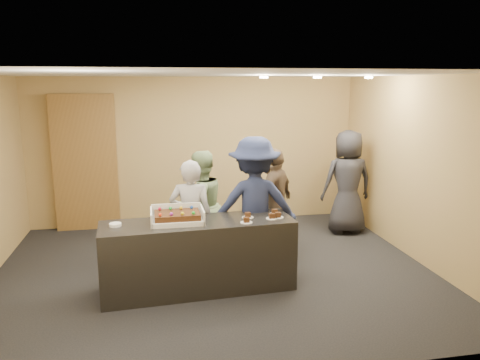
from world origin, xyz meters
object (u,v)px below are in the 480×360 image
(person_brown_extra, at_px, (275,202))
(person_navy_man, at_px, (254,206))
(serving_counter, at_px, (198,256))
(person_sage_man, at_px, (200,206))
(person_server_grey, at_px, (191,219))
(cake_box, at_px, (177,219))
(sheet_cake, at_px, (177,215))
(person_dark_suit, at_px, (347,182))
(storage_cabinet, at_px, (85,163))
(plate_stack, at_px, (115,225))

(person_brown_extra, bearing_deg, person_navy_man, 1.56)
(serving_counter, relative_size, person_sage_man, 1.47)
(serving_counter, distance_m, person_server_grey, 0.57)
(cake_box, bearing_deg, sheet_cake, -90.87)
(person_navy_man, bearing_deg, person_server_grey, 4.78)
(person_brown_extra, relative_size, person_dark_suit, 0.91)
(serving_counter, height_order, person_navy_man, person_navy_man)
(cake_box, height_order, person_navy_man, person_navy_man)
(serving_counter, xyz_separation_m, person_dark_suit, (2.79, 1.86, 0.46))
(storage_cabinet, relative_size, cake_box, 3.73)
(serving_counter, distance_m, person_sage_man, 1.13)
(person_navy_man, xyz_separation_m, person_dark_suit, (1.97, 1.41, -0.04))
(storage_cabinet, height_order, plate_stack, storage_cabinet)
(sheet_cake, distance_m, person_navy_man, 1.16)
(plate_stack, bearing_deg, person_dark_suit, 26.24)
(cake_box, distance_m, sheet_cake, 0.06)
(serving_counter, distance_m, person_brown_extra, 1.68)
(person_sage_man, bearing_deg, person_navy_man, 106.69)
(sheet_cake, relative_size, person_navy_man, 0.29)
(plate_stack, distance_m, person_navy_man, 1.87)
(serving_counter, distance_m, cake_box, 0.56)
(person_server_grey, relative_size, person_dark_suit, 0.89)
(person_navy_man, bearing_deg, person_dark_suit, -139.65)
(plate_stack, bearing_deg, person_navy_man, 14.10)
(plate_stack, distance_m, person_sage_man, 1.56)
(person_server_grey, xyz_separation_m, person_dark_suit, (2.84, 1.41, 0.10))
(person_navy_man, bearing_deg, cake_box, 26.46)
(sheet_cake, bearing_deg, person_dark_suit, 31.43)
(serving_counter, relative_size, plate_stack, 16.65)
(serving_counter, bearing_deg, person_navy_man, 25.15)
(serving_counter, distance_m, person_dark_suit, 3.39)
(storage_cabinet, relative_size, person_dark_suit, 1.33)
(serving_counter, height_order, plate_stack, plate_stack)
(serving_counter, height_order, sheet_cake, sheet_cake)
(serving_counter, bearing_deg, person_dark_suit, 30.07)
(serving_counter, xyz_separation_m, cake_box, (-0.25, 0.02, 0.49))
(person_dark_suit, bearing_deg, person_server_grey, 26.48)
(plate_stack, xyz_separation_m, person_brown_extra, (2.27, 1.04, -0.10))
(storage_cabinet, xyz_separation_m, sheet_cake, (1.44, -2.93, -0.21))
(cake_box, distance_m, person_dark_suit, 3.56)
(storage_cabinet, distance_m, person_server_grey, 3.00)
(serving_counter, relative_size, person_brown_extra, 1.46)
(plate_stack, height_order, person_dark_suit, person_dark_suit)
(cake_box, xyz_separation_m, sheet_cake, (-0.00, -0.02, 0.05))
(person_sage_man, relative_size, person_dark_suit, 0.90)
(storage_cabinet, bearing_deg, person_sage_man, -45.63)
(sheet_cake, xyz_separation_m, person_dark_suit, (3.04, 1.86, -0.09))
(cake_box, bearing_deg, plate_stack, -177.73)
(person_sage_man, bearing_deg, cake_box, 37.74)
(serving_counter, bearing_deg, storage_cabinet, 116.33)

